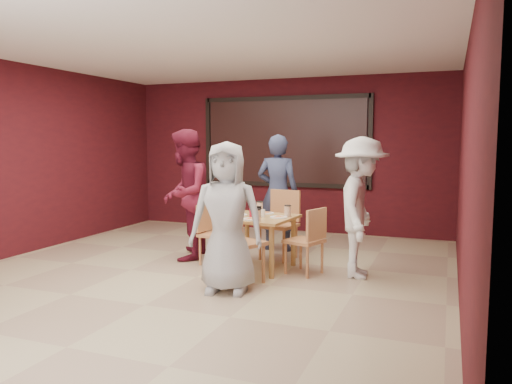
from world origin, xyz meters
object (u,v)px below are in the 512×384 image
at_px(chair_left, 212,230).
at_px(dining_table, 258,222).
at_px(diner_front, 227,217).
at_px(chair_back, 281,220).
at_px(chair_right, 309,237).
at_px(chair_front, 236,239).
at_px(diner_back, 278,193).
at_px(diner_right, 361,208).
at_px(diner_left, 185,195).

bearing_deg(chair_left, dining_table, -2.24).
bearing_deg(diner_front, chair_back, 76.70).
distance_m(chair_right, diner_front, 1.25).
bearing_deg(chair_back, dining_table, -96.93).
bearing_deg(chair_front, chair_right, 47.43).
bearing_deg(chair_left, chair_front, -48.97).
relative_size(chair_right, diner_back, 0.48).
xyz_separation_m(chair_left, diner_right, (1.99, 0.06, 0.40)).
bearing_deg(chair_left, chair_back, 40.56).
xyz_separation_m(dining_table, diner_right, (1.31, 0.09, 0.25)).
xyz_separation_m(diner_back, diner_left, (-1.03, -1.01, 0.03)).
height_order(diner_back, diner_left, diner_left).
distance_m(chair_front, diner_left, 1.55).
height_order(dining_table, chair_front, chair_front).
height_order(chair_front, chair_left, chair_front).
bearing_deg(chair_back, diner_back, 114.26).
distance_m(chair_left, diner_right, 2.03).
bearing_deg(chair_left, diner_right, 1.78).
bearing_deg(chair_left, diner_back, 63.68).
height_order(chair_back, diner_left, diner_left).
relative_size(chair_front, chair_right, 1.15).
bearing_deg(diner_left, dining_table, 67.18).
distance_m(diner_back, diner_right, 1.79).
bearing_deg(chair_left, chair_right, -3.20).
bearing_deg(chair_back, diner_right, -26.01).
distance_m(dining_table, chair_front, 0.79).
bearing_deg(diner_right, chair_left, 86.65).
bearing_deg(diner_right, chair_right, 97.66).
xyz_separation_m(chair_back, diner_front, (-0.05, -1.74, 0.29)).
xyz_separation_m(dining_table, chair_front, (0.02, -0.78, -0.07)).
relative_size(chair_front, diner_front, 0.58).
xyz_separation_m(dining_table, chair_left, (-0.69, 0.03, -0.15)).
xyz_separation_m(chair_front, diner_left, (-1.18, 0.93, 0.37)).
height_order(dining_table, diner_front, diner_front).
relative_size(diner_left, diner_right, 1.06).
relative_size(chair_left, diner_left, 0.45).
distance_m(diner_front, diner_right, 1.71).
relative_size(chair_back, diner_right, 0.56).
distance_m(dining_table, diner_left, 1.21).
bearing_deg(chair_right, chair_left, 176.80).
distance_m(chair_left, diner_back, 1.33).
bearing_deg(chair_front, chair_back, 87.51).
height_order(chair_front, diner_right, diner_right).
relative_size(chair_back, diner_left, 0.53).
height_order(chair_front, diner_left, diner_left).
bearing_deg(chair_back, chair_left, -139.44).
xyz_separation_m(diner_left, diner_right, (2.47, -0.06, -0.06)).
distance_m(diner_back, diner_left, 1.45).
xyz_separation_m(chair_back, chair_left, (-0.77, -0.66, -0.08)).
bearing_deg(chair_right, diner_right, 12.79).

